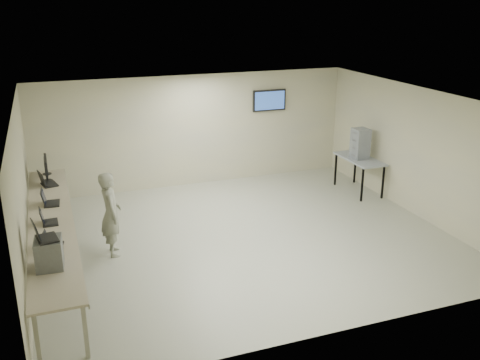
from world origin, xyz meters
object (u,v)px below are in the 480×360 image
object	(u,v)px
soldier	(111,214)
side_table	(360,161)
workbench	(52,224)
equipment_box	(49,253)

from	to	relation	value
soldier	side_table	xyz separation A→B (m)	(6.15, 1.35, -0.01)
workbench	soldier	bearing A→B (deg)	8.81
side_table	equipment_box	bearing A→B (deg)	-155.45
workbench	equipment_box	world-z (taller)	equipment_box
workbench	side_table	bearing A→B (deg)	11.88
soldier	equipment_box	bearing A→B (deg)	150.48
workbench	side_table	world-z (taller)	workbench
equipment_box	workbench	bearing A→B (deg)	92.37
equipment_box	soldier	size ratio (longest dim) A/B	0.27
workbench	side_table	distance (m)	7.34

